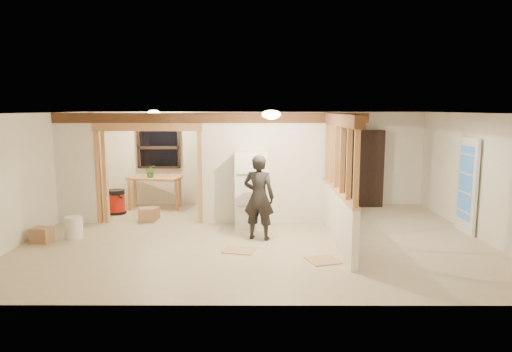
{
  "coord_description": "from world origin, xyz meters",
  "views": [
    {
      "loc": [
        0.04,
        -8.98,
        2.59
      ],
      "look_at": [
        0.02,
        0.4,
        1.2
      ],
      "focal_mm": 32.0,
      "sensor_mm": 36.0,
      "label": 1
    }
  ],
  "objects_px": {
    "woman": "(259,197)",
    "refrigerator": "(251,190)",
    "work_table": "(155,193)",
    "bookshelf": "(363,168)",
    "shop_vac": "(116,202)"
  },
  "relations": [
    {
      "from": "refrigerator",
      "to": "bookshelf",
      "type": "bearing_deg",
      "value": 36.75
    },
    {
      "from": "refrigerator",
      "to": "woman",
      "type": "distance_m",
      "value": 0.96
    },
    {
      "from": "work_table",
      "to": "bookshelf",
      "type": "xyz_separation_m",
      "value": [
        5.48,
        0.29,
        0.6
      ]
    },
    {
      "from": "shop_vac",
      "to": "refrigerator",
      "type": "bearing_deg",
      "value": -20.59
    },
    {
      "from": "bookshelf",
      "to": "work_table",
      "type": "bearing_deg",
      "value": -176.99
    },
    {
      "from": "refrigerator",
      "to": "work_table",
      "type": "height_order",
      "value": "refrigerator"
    },
    {
      "from": "shop_vac",
      "to": "woman",
      "type": "bearing_deg",
      "value": -32.02
    },
    {
      "from": "woman",
      "to": "refrigerator",
      "type": "bearing_deg",
      "value": -64.81
    },
    {
      "from": "work_table",
      "to": "bookshelf",
      "type": "relative_size",
      "value": 0.64
    },
    {
      "from": "refrigerator",
      "to": "bookshelf",
      "type": "xyz_separation_m",
      "value": [
        2.95,
        2.2,
        0.19
      ]
    },
    {
      "from": "shop_vac",
      "to": "bookshelf",
      "type": "distance_m",
      "value": 6.41
    },
    {
      "from": "woman",
      "to": "bookshelf",
      "type": "xyz_separation_m",
      "value": [
        2.78,
        3.14,
        0.16
      ]
    },
    {
      "from": "shop_vac",
      "to": "bookshelf",
      "type": "relative_size",
      "value": 0.3
    },
    {
      "from": "refrigerator",
      "to": "shop_vac",
      "type": "xyz_separation_m",
      "value": [
        -3.36,
        1.26,
        -0.52
      ]
    },
    {
      "from": "refrigerator",
      "to": "shop_vac",
      "type": "relative_size",
      "value": 2.71
    }
  ]
}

